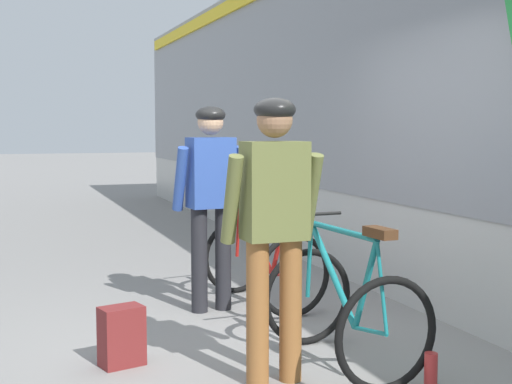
{
  "coord_description": "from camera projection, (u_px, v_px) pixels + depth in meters",
  "views": [
    {
      "loc": [
        -1.63,
        -4.77,
        1.58
      ],
      "look_at": [
        0.34,
        0.69,
        1.05
      ],
      "focal_mm": 49.32,
      "sensor_mm": 36.0,
      "label": 1
    }
  ],
  "objects": [
    {
      "name": "bicycle_far_red",
      "position": [
        264.0,
        260.0,
        6.27
      ],
      "size": [
        0.88,
        1.17,
        0.99
      ],
      "color": "black",
      "rests_on": "ground"
    },
    {
      "name": "cyclist_far_in_blue",
      "position": [
        211.0,
        190.0,
        6.01
      ],
      "size": [
        0.63,
        0.34,
        1.76
      ],
      "color": "#232328",
      "rests_on": "ground"
    },
    {
      "name": "bicycle_near_teal",
      "position": [
        344.0,
        307.0,
        4.64
      ],
      "size": [
        0.77,
        1.11,
        0.99
      ],
      "color": "black",
      "rests_on": "ground"
    },
    {
      "name": "water_bottle_near_the_bikes",
      "position": [
        431.0,
        371.0,
        4.25
      ],
      "size": [
        0.08,
        0.08,
        0.23
      ],
      "primitive_type": "cylinder",
      "color": "red",
      "rests_on": "ground"
    },
    {
      "name": "ground_plane",
      "position": [
        245.0,
        344.0,
        5.16
      ],
      "size": [
        80.0,
        80.0,
        0.0
      ],
      "primitive_type": "plane",
      "color": "gray"
    },
    {
      "name": "backpack_on_platform",
      "position": [
        122.0,
        336.0,
        4.67
      ],
      "size": [
        0.32,
        0.25,
        0.4
      ],
      "primitive_type": "cube",
      "rotation": [
        0.0,
        0.0,
        0.26
      ],
      "color": "maroon",
      "rests_on": "ground"
    },
    {
      "name": "cyclist_near_in_olive",
      "position": [
        274.0,
        214.0,
        4.29
      ],
      "size": [
        0.61,
        0.31,
        1.76
      ],
      "color": "#935B2D",
      "rests_on": "ground"
    }
  ]
}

